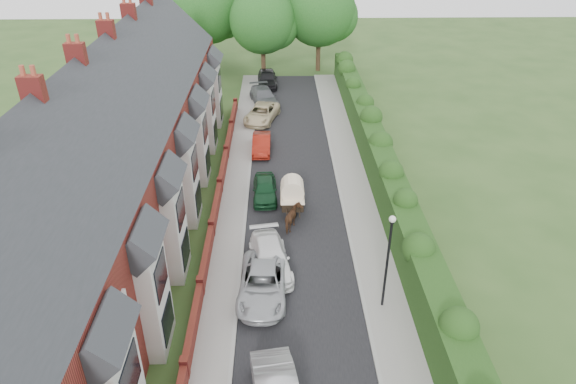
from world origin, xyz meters
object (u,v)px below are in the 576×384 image
car_beige (262,113)px  car_black (267,78)px  lamppost (389,251)px  car_grey (264,97)px  car_silver_b (263,283)px  horse (293,218)px  horse_cart (292,193)px  car_white (270,258)px  car_red (261,144)px  car_green (265,189)px

car_beige → car_black: 9.36m
lamppost → car_grey: (-6.21, 27.48, -2.57)m
lamppost → car_beige: bearing=105.1°
car_silver_b → horse: size_ratio=2.94×
car_silver_b → car_grey: (-0.50, 26.48, 0.04)m
car_grey → horse_cart: bearing=-96.8°
lamppost → car_black: 33.39m
lamppost → horse: bearing=121.2°
lamppost → car_white: size_ratio=1.11×
car_red → horse: 10.73m
horse_cart → car_beige: bearing=98.5°
car_beige → car_grey: bearing=103.8°
car_grey → car_black: size_ratio=1.06×
car_beige → car_green: bearing=-72.9°
car_white → car_grey: car_grey is taller
car_white → horse: size_ratio=2.75×
car_red → horse: horse is taller
car_white → car_red: size_ratio=1.21×
lamppost → horse_cart: (-4.07, 8.55, -1.93)m
car_black → car_white: bearing=-91.4°
car_red → horse: size_ratio=2.27×
car_green → car_silver_b: bearing=-91.4°
car_silver_b → car_black: car_black is taller
car_black → horse_cart: (1.91, -24.21, 0.56)m
car_silver_b → car_beige: (-0.58, 22.40, -0.02)m
car_green → car_red: 6.93m
car_black → horse_cart: size_ratio=1.43×
car_white → horse: (1.30, 3.71, 0.04)m
car_beige → horse: 16.84m
car_red → car_grey: (-0.04, 10.25, 0.09)m
car_white → car_grey: bearing=82.6°
car_white → car_green: car_white is taller
car_black → horse: car_black is taller
car_white → car_red: bearing=83.9°
car_silver_b → car_green: bearing=93.0°
horse → lamppost: bearing=137.8°
car_green → car_black: car_black is taller
car_green → car_beige: 13.10m
car_red → car_black: size_ratio=0.82×
car_white → car_beige: car_beige is taller
car_silver_b → car_black: size_ratio=1.06×
horse → car_white: bearing=87.3°
lamppost → car_red: (-6.17, 17.23, -2.66)m
car_grey → car_beige: bearing=-104.4°
car_green → car_grey: (-0.43, 17.17, 0.08)m
car_beige → horse: size_ratio=2.88×
car_beige → horse_cart: size_ratio=1.48×
horse → car_green: bearing=-47.8°
horse → horse_cart: size_ratio=0.51×
lamppost → car_grey: bearing=102.7°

